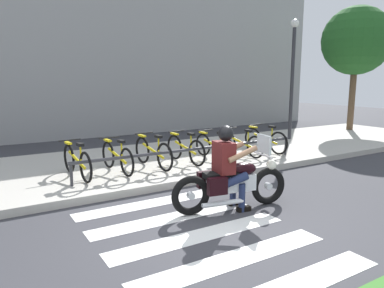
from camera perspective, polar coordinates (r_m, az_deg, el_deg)
The scene contains 19 objects.
ground_plane at distance 5.45m, azimuth 3.99°, elevation -13.57°, with size 48.00×48.00×0.00m, color #38383D.
sidewalk at distance 9.15m, azimuth -11.97°, elevation -3.44°, with size 24.00×4.40×0.15m, color #B7B2A8.
crosswalk_stripe_1 at distance 4.71m, azimuth 6.78°, elevation -17.59°, with size 2.80×0.40×0.01m, color white.
crosswalk_stripe_2 at distance 5.30m, azimuth 1.28°, elevation -14.24°, with size 2.80×0.40×0.01m, color white.
crosswalk_stripe_3 at distance 5.93m, azimuth -2.98°, elevation -11.49°, with size 2.80×0.40×0.01m, color white.
crosswalk_stripe_4 at distance 6.60m, azimuth -6.32°, elevation -9.25°, with size 2.80×0.40×0.01m, color white.
motorcycle at distance 6.17m, azimuth 6.32°, elevation -6.13°, with size 2.13×0.78×1.25m.
rider at distance 6.05m, azimuth 5.73°, elevation -2.84°, with size 0.69×0.61×1.45m.
bicycle_0 at distance 7.92m, azimuth -17.74°, elevation -2.64°, with size 0.48×1.66×0.77m.
bicycle_1 at distance 8.16m, azimuth -11.76°, elevation -2.04°, with size 0.48×1.59×0.76m.
bicycle_2 at distance 8.48m, azimuth -6.19°, elevation -1.32°, with size 0.48×1.69×0.79m.
bicycle_3 at distance 8.88m, azimuth -1.08°, elevation -0.79°, with size 0.48×1.59×0.78m.
bicycle_4 at distance 9.35m, azimuth 3.56°, elevation -0.35°, with size 0.48×1.56×0.74m.
bicycle_5 at distance 9.86m, azimuth 7.73°, elevation 0.14°, with size 0.48×1.66×0.73m.
bicycle_6 at distance 10.43m, azimuth 11.47°, elevation 0.65°, with size 0.48×1.60×0.77m.
bike_rack at distance 8.40m, azimuth 0.83°, elevation -0.91°, with size 5.85×0.07×0.49m.
street_lamp at distance 12.84m, azimuth 15.62°, elevation 11.30°, with size 0.28×0.28×4.15m.
tree_near_rack at distance 16.18m, azimuth 24.53°, elevation 14.57°, with size 2.68×2.68×5.04m.
building_backdrop at distance 14.44m, azimuth -20.25°, elevation 13.45°, with size 24.00×1.20×6.34m, color #989898.
Camera 1 is at (-2.90, -4.06, 2.19)m, focal length 33.75 mm.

